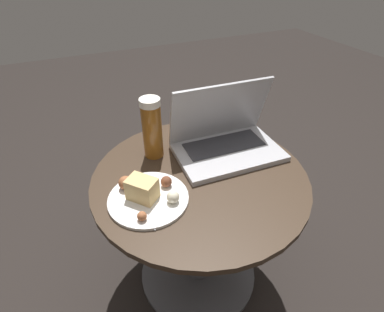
{
  "coord_description": "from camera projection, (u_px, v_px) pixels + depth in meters",
  "views": [
    {
      "loc": [
        -0.3,
        -0.62,
        1.07
      ],
      "look_at": [
        -0.02,
        0.01,
        0.57
      ],
      "focal_mm": 28.0,
      "sensor_mm": 36.0,
      "label": 1
    }
  ],
  "objects": [
    {
      "name": "table",
      "position": [
        199.0,
        214.0,
        0.99
      ],
      "size": [
        0.64,
        0.64,
        0.5
      ],
      "color": "#515156",
      "rests_on": "ground_plane"
    },
    {
      "name": "ground_plane",
      "position": [
        198.0,
        271.0,
        1.19
      ],
      "size": [
        6.0,
        6.0,
        0.0
      ],
      "primitive_type": "plane",
      "color": "black"
    },
    {
      "name": "snack_plate",
      "position": [
        147.0,
        194.0,
        0.8
      ],
      "size": [
        0.22,
        0.22,
        0.07
      ],
      "color": "white",
      "rests_on": "table"
    },
    {
      "name": "laptop",
      "position": [
        225.0,
        138.0,
        0.97
      ],
      "size": [
        0.34,
        0.23,
        0.22
      ],
      "color": "#B2B2B7",
      "rests_on": "table"
    },
    {
      "name": "beer_glass",
      "position": [
        152.0,
        128.0,
        0.92
      ],
      "size": [
        0.06,
        0.06,
        0.2
      ],
      "color": "brown",
      "rests_on": "table"
    },
    {
      "name": "fork",
      "position": [
        166.0,
        203.0,
        0.79
      ],
      "size": [
        0.12,
        0.14,
        0.0
      ],
      "color": "#B2B2B7",
      "rests_on": "table"
    }
  ]
}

